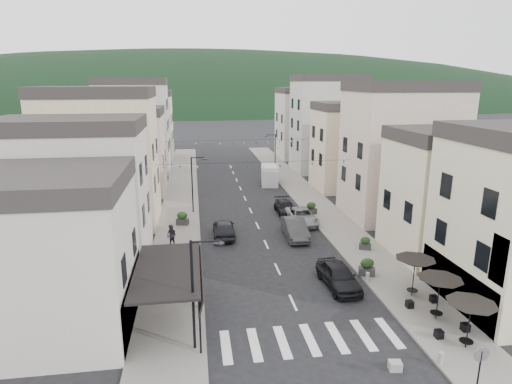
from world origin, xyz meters
TOP-DOWN VIEW (x-y plane):
  - ground at (0.00, 0.00)m, footprint 700.00×700.00m
  - sidewalk_left at (-7.50, 32.00)m, footprint 4.00×76.00m
  - sidewalk_right at (7.50, 32.00)m, footprint 4.00×76.00m
  - hill_backdrop at (0.00, 300.00)m, footprint 640.00×360.00m
  - boutique_building at (-15.50, 5.00)m, footprint 12.00×8.00m
  - boutique_awning at (-7.25, 5.00)m, footprint 3.77×7.50m
  - buildings_row_left at (-14.50, 37.75)m, footprint 10.20×54.16m
  - buildings_row_right at (14.50, 36.59)m, footprint 10.20×54.16m
  - cafe_terrace at (7.70, 2.80)m, footprint 2.50×8.10m
  - streetlamp_left_near at (-5.82, 2.00)m, footprint 1.70×0.56m
  - streetlamp_left_far at (-5.82, 26.00)m, footprint 1.70×0.56m
  - streetlamp_right_far at (5.82, 44.00)m, footprint 1.70×0.56m
  - traffic_sign at (5.80, -3.50)m, footprint 0.70×0.07m
  - bollards at (0.00, 5.50)m, footprint 11.66×10.26m
  - bunting_near at (0.00, 22.00)m, footprint 19.00×0.28m
  - bunting_far at (0.00, 38.00)m, footprint 19.00×0.28m
  - parked_car_a at (3.50, 7.67)m, footprint 2.17×4.84m
  - parked_car_b at (2.80, 17.34)m, footprint 1.91×5.12m
  - parked_car_c at (4.34, 21.05)m, footprint 2.58×5.29m
  - parked_car_d at (3.46, 24.30)m, footprint 1.90×4.67m
  - parked_car_e at (-3.39, 18.41)m, footprint 1.98×4.70m
  - delivery_van at (4.19, 38.07)m, footprint 2.84×5.61m
  - pedestrian_a at (-5.87, 11.17)m, footprint 0.67×0.52m
  - pedestrian_b at (-7.88, 16.48)m, footprint 1.14×1.09m
  - concrete_block_b at (3.36, -1.00)m, footprint 0.66×0.54m
  - planter_la at (-6.00, 14.64)m, footprint 1.00×0.69m
  - planter_lb at (-7.12, 22.00)m, footprint 1.25×0.86m
  - planter_ra at (6.00, 8.87)m, footprint 1.26×0.96m
  - planter_rb at (7.77, 13.52)m, footprint 1.06×0.82m
  - planter_rc at (6.00, 23.56)m, footprint 1.23×0.88m

SIDE VIEW (x-z plane):
  - ground at x=0.00m, z-range 0.00..0.00m
  - hill_backdrop at x=0.00m, z-range -35.00..35.00m
  - sidewalk_left at x=-7.50m, z-range 0.00..0.12m
  - sidewalk_right at x=7.50m, z-range 0.00..0.12m
  - concrete_block_b at x=3.36m, z-range 0.00..0.45m
  - bollards at x=0.00m, z-range 0.12..0.72m
  - planter_la at x=-6.00m, z-range 0.11..1.13m
  - planter_rb at x=7.77m, z-range 0.10..1.15m
  - parked_car_d at x=3.46m, z-range 0.00..1.36m
  - parked_car_c at x=4.34m, z-range 0.00..1.45m
  - planter_rc at x=6.00m, z-range 0.10..1.35m
  - planter_ra at x=6.00m, z-range 0.10..1.36m
  - planter_lb at x=-7.12m, z-range 0.10..1.38m
  - parked_car_e at x=-3.39m, z-range 0.00..1.59m
  - parked_car_a at x=3.50m, z-range 0.00..1.62m
  - parked_car_b at x=2.80m, z-range 0.00..1.67m
  - pedestrian_a at x=-5.87m, z-range 0.12..1.74m
  - pedestrian_b at x=-7.88m, z-range 0.12..1.97m
  - delivery_van at x=4.19m, z-range -0.02..2.55m
  - traffic_sign at x=5.80m, z-range 0.58..3.28m
  - cafe_terrace at x=7.70m, z-range 1.09..3.62m
  - boutique_awning at x=-7.25m, z-range 1.48..4.75m
  - streetlamp_left_near at x=-5.82m, z-range 0.70..6.70m
  - streetlamp_left_far at x=-5.82m, z-range 0.70..6.70m
  - streetlamp_right_far at x=5.82m, z-range 0.70..6.70m
  - boutique_building at x=-15.50m, z-range 0.00..8.00m
  - bunting_near at x=0.00m, z-range 5.34..5.96m
  - bunting_far at x=0.00m, z-range 5.34..5.96m
  - buildings_row_left at x=-14.50m, z-range -0.88..13.12m
  - buildings_row_right at x=14.50m, z-range -0.93..13.57m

